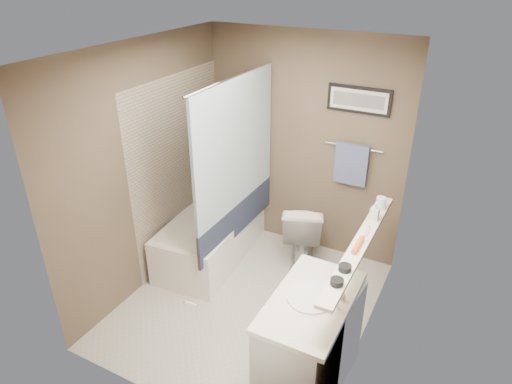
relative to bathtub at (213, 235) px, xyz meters
The scene contains 33 objects.
ground 0.96m from the bathtub, 36.04° to the right, with size 2.50×2.50×0.00m, color beige.
ceiling 2.32m from the bathtub, 36.04° to the right, with size 2.20×2.50×0.04m, color silver.
wall_back 1.39m from the bathtub, 42.38° to the left, with size 2.20×0.04×2.40m, color brown.
wall_front 2.15m from the bathtub, 67.10° to the right, with size 2.20×0.04×2.40m, color brown.
wall_left 1.14m from the bathtub, 121.16° to the right, with size 0.04×2.50×2.40m, color brown.
wall_right 2.13m from the bathtub, 16.60° to the right, with size 0.04×2.50×2.40m, color brown.
tile_surround 0.83m from the bathtub, behind, with size 0.02×1.55×2.00m, color tan.
curtain_rod 1.83m from the bathtub, ahead, with size 0.02×0.02×1.55m, color silver.
curtain_upper 1.20m from the bathtub, ahead, with size 0.03×1.45×1.28m, color silver.
curtain_lower 0.48m from the bathtub, ahead, with size 0.03×1.45×0.36m, color #242D44.
mirror 2.40m from the bathtub, 20.71° to the right, with size 0.02×1.60×1.00m, color silver.
shelf 2.10m from the bathtub, 21.29° to the right, with size 0.12×1.60×0.03m, color silver.
towel_bar 1.80m from the bathtub, 27.24° to the left, with size 0.02×0.02×0.60m, color silver.
towel 1.69m from the bathtub, 26.54° to the left, with size 0.34×0.05×0.44m, color #808CBB.
art_frame 2.12m from the bathtub, 27.83° to the left, with size 0.62×0.03×0.26m, color black.
art_mat 2.12m from the bathtub, 27.35° to the left, with size 0.56×0.00×0.20m, color white.
art_image 2.12m from the bathtub, 27.24° to the left, with size 0.50×0.00×0.13m, color #595959.
door 2.33m from the bathtub, 53.98° to the right, with size 0.80×0.02×2.00m, color silver.
door_handle 2.13m from the bathtub, 60.80° to the right, with size 0.02×0.02×0.10m, color silver.
bathtub is the anchor object (origin of this frame).
tub_rim 0.25m from the bathtub, behind, with size 0.56×1.36×0.02m, color white.
toilet 1.00m from the bathtub, 22.19° to the left, with size 0.41×0.72×0.74m, color silver.
vanity 1.98m from the bathtub, 35.67° to the right, with size 0.50×0.90×0.80m, color silver.
countertop 2.04m from the bathtub, 35.84° to the right, with size 0.54×0.96×0.04m, color white.
sink_basin 2.04m from the bathtub, 36.01° to the right, with size 0.34×0.34×0.01m, color white.
faucet_spout 2.21m from the bathtub, 32.83° to the right, with size 0.02×0.02×0.10m, color white.
faucet_knob 2.16m from the bathtub, 30.50° to the right, with size 0.05×0.05×0.05m, color silver.
candle_bowl_near 2.35m from the bathtub, 34.90° to the right, with size 0.09×0.09×0.04m, color black.
candle_bowl_far 2.27m from the bathtub, 31.13° to the right, with size 0.09×0.09×0.04m, color black.
hair_brush_front 2.14m from the bathtub, 23.30° to the right, with size 0.04×0.04×0.22m, color #E35B20.
pink_comb 2.05m from the bathtub, 16.30° to the right, with size 0.03×0.16×0.01m, color pink.
glass_jar 2.01m from the bathtub, ahead, with size 0.08×0.08×0.10m, color white.
soap_bottle 2.04m from the bathtub, ahead, with size 0.07×0.07×0.15m, color #999999.
Camera 1 is at (1.66, -3.02, 3.01)m, focal length 32.00 mm.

